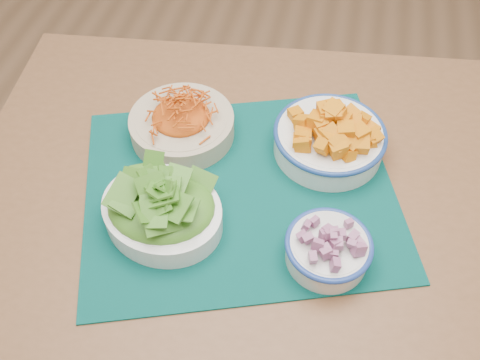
# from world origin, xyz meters

# --- Properties ---
(ground) EXTENTS (4.00, 4.00, 0.00)m
(ground) POSITION_xyz_m (0.00, 0.00, 0.00)
(ground) COLOR #906745
(ground) RESTS_ON ground
(table) EXTENTS (1.40, 1.02, 0.75)m
(table) POSITION_xyz_m (0.32, -0.15, 0.66)
(table) COLOR brown
(table) RESTS_ON ground
(placemat) EXTENTS (0.73, 0.66, 0.00)m
(placemat) POSITION_xyz_m (0.22, -0.19, 0.75)
(placemat) COLOR #002E2A
(placemat) RESTS_ON table
(carrot_bowl) EXTENTS (0.27, 0.27, 0.08)m
(carrot_bowl) POSITION_xyz_m (0.07, -0.06, 0.79)
(carrot_bowl) COLOR #C4B291
(carrot_bowl) RESTS_ON placemat
(squash_bowl) EXTENTS (0.30, 0.30, 0.11)m
(squash_bowl) POSITION_xyz_m (0.37, -0.05, 0.81)
(squash_bowl) COLOR white
(squash_bowl) RESTS_ON placemat
(lettuce_bowl) EXTENTS (0.28, 0.26, 0.10)m
(lettuce_bowl) POSITION_xyz_m (0.09, -0.29, 0.80)
(lettuce_bowl) COLOR white
(lettuce_bowl) RESTS_ON placemat
(onion_bowl) EXTENTS (0.18, 0.18, 0.08)m
(onion_bowl) POSITION_xyz_m (0.40, -0.30, 0.79)
(onion_bowl) COLOR silver
(onion_bowl) RESTS_ON placemat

